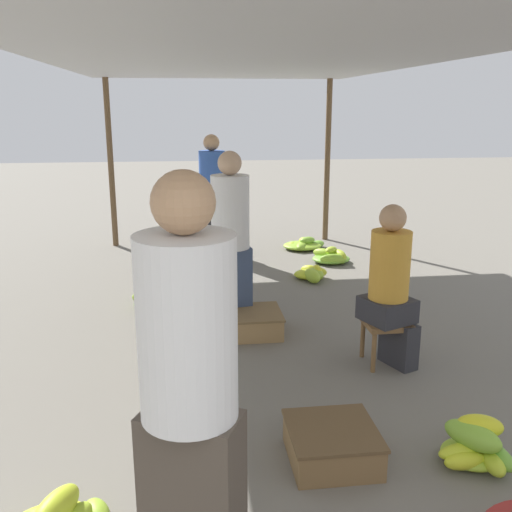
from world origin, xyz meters
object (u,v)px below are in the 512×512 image
Objects in this scene: banana_pile_right_1 at (333,257)px; shopper_walking_far at (231,238)px; banana_pile_left_1 at (163,299)px; banana_pile_right_0 at (313,274)px; vendor_seated at (391,285)px; banana_pile_right_3 at (477,447)px; shopper_walking_mid at (212,194)px; crate_near at (332,444)px; banana_pile_right_2 at (304,245)px; vendor_foreground at (189,392)px; stool at (386,328)px; crate_mid at (253,322)px.

shopper_walking_far is at bearing -126.77° from banana_pile_right_1.
banana_pile_left_1 is 1.84m from banana_pile_right_0.
banana_pile_right_3 is (0.05, -1.32, -0.53)m from vendor_seated.
vendor_seated is at bearing -71.91° from shopper_walking_mid.
banana_pile_right_1 is at bearing 86.00° from banana_pile_right_3.
banana_pile_left_1 is 1.49× the size of banana_pile_right_3.
crate_near is (-0.74, -1.17, -0.54)m from vendor_seated.
banana_pile_right_2 is (0.12, 3.69, -0.58)m from vendor_seated.
vendor_foreground is 2.79× the size of banana_pile_left_1.
vendor_foreground is at bearing -93.87° from shopper_walking_mid.
crate_near is at bearing -104.84° from banana_pile_right_1.
banana_pile_right_2 is (1.89, 2.16, -0.02)m from banana_pile_left_1.
stool is 0.57× the size of banana_pile_left_1.
vendor_seated is at bearing 52.17° from vendor_foreground.
stool is at bearing -92.09° from banana_pile_right_2.
crate_mid is at bearing 78.11° from vendor_foreground.
banana_pile_right_3 is 5.06m from shopper_walking_mid.
banana_pile_right_2 is at bearing 79.96° from crate_near.
banana_pile_left_1 is at bearing 93.94° from vendor_foreground.
crate_near is at bearing -84.97° from shopper_walking_mid.
banana_pile_right_0 is 1.84m from shopper_walking_far.
banana_pile_right_0 is (-0.06, 2.25, -0.22)m from stool.
crate_mid reaches higher than banana_pile_right_0.
banana_pile_right_1 is at bearing -73.76° from banana_pile_right_2.
banana_pile_right_0 is at bearing 92.00° from vendor_seated.
crate_near reaches higher than banana_pile_right_2.
banana_pile_left_1 is (-1.76, 1.53, -0.21)m from stool.
vendor_seated reaches higher than banana_pile_right_3.
vendor_seated is at bearing -39.91° from shopper_walking_far.
banana_pile_right_2 is at bearing 87.91° from stool.
vendor_foreground is 4.88× the size of stool.
banana_pile_right_2 is at bearing 82.14° from banana_pile_right_0.
banana_pile_right_0 is at bearing 92.01° from banana_pile_right_3.
vendor_seated is at bearing -40.91° from banana_pile_left_1.
banana_pile_right_2 is (0.20, 1.43, -0.01)m from banana_pile_right_0.
vendor_foreground is 4.55m from banana_pile_right_0.
vendor_seated is at bearing -91.85° from banana_pile_right_2.
vendor_seated is at bearing 57.67° from crate_near.
stool is at bearing -88.40° from banana_pile_right_0.
banana_pile_right_3 is at bearing -10.26° from crate_near.
shopper_walking_mid is at bearing 86.13° from vendor_foreground.
banana_pile_left_1 reaches higher than crate_mid.
banana_pile_right_0 is (1.69, 0.72, -0.02)m from banana_pile_left_1.
crate_mid is 2.90m from shopper_walking_mid.
crate_mid is (0.57, 2.71, -0.80)m from vendor_foreground.
banana_pile_right_2 is at bearing 6.65° from shopper_walking_mid.
vendor_foreground is at bearing -127.45° from stool.
shopper_walking_mid reaches higher than stool.
banana_pile_left_1 is 0.39× the size of shopper_walking_mid.
banana_pile_left_1 is at bearing -146.74° from banana_pile_right_1.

